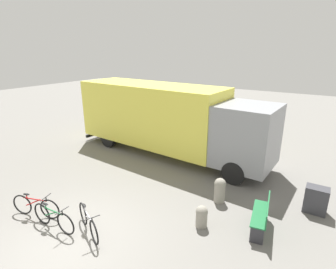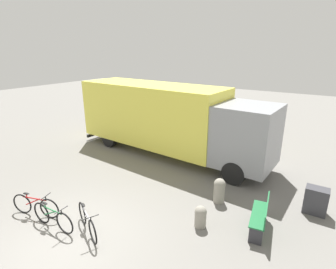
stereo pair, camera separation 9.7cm
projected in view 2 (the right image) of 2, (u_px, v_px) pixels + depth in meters
The scene contains 9 objects.
ground_plane at pixel (71, 238), 7.06m from camera, with size 60.00×60.00×0.00m, color slate.
delivery_truck at pixel (167, 117), 12.34m from camera, with size 9.84×2.97×3.29m.
park_bench at pixel (261, 215), 7.25m from camera, with size 0.61×1.44×0.89m.
bicycle_near at pixel (35, 205), 7.92m from camera, with size 1.58×0.60×0.74m.
bicycle_middle at pixel (53, 217), 7.37m from camera, with size 1.64×0.44×0.74m.
bicycle_far at pixel (87, 221), 7.20m from camera, with size 1.50×0.75×0.74m.
bollard_near_bench at pixel (201, 216), 7.43m from camera, with size 0.35×0.35×0.65m.
bollard_far_bench at pixel (219, 190), 8.62m from camera, with size 0.38×0.38×0.85m.
utility_box at pixel (316, 201), 8.04m from camera, with size 0.65×0.43×0.85m.
Camera 2 is at (5.36, -3.51, 4.85)m, focal length 28.00 mm.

